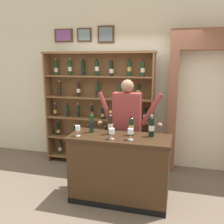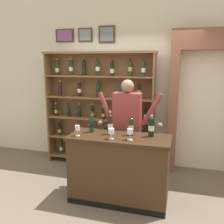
{
  "view_description": "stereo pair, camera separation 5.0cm",
  "coord_description": "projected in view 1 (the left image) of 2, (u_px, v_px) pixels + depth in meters",
  "views": [
    {
      "loc": [
        0.92,
        -3.25,
        2.0
      ],
      "look_at": [
        -0.03,
        0.29,
        1.25
      ],
      "focal_mm": 39.9,
      "sensor_mm": 36.0,
      "label": 1
    },
    {
      "loc": [
        0.97,
        -3.23,
        2.0
      ],
      "look_at": [
        -0.03,
        0.29,
        1.25
      ],
      "focal_mm": 39.9,
      "sensor_mm": 36.0,
      "label": 2
    }
  ],
  "objects": [
    {
      "name": "tasting_bottle_vin_santo",
      "position": [
        152.0,
        126.0,
        3.44
      ],
      "size": [
        0.08,
        0.08,
        0.31
      ],
      "color": "black",
      "rests_on": "tasting_counter"
    },
    {
      "name": "wine_shelf",
      "position": [
        99.0,
        106.0,
        4.75
      ],
      "size": [
        2.13,
        0.3,
        2.17
      ],
      "color": "brown",
      "rests_on": "ground"
    },
    {
      "name": "archway_doorway",
      "position": [
        209.0,
        93.0,
        4.39
      ],
      "size": [
        1.38,
        0.45,
        2.53
      ],
      "color": "brown",
      "rests_on": "ground"
    },
    {
      "name": "tasting_bottle_brunello",
      "position": [
        110.0,
        124.0,
        3.55
      ],
      "size": [
        0.07,
        0.07,
        0.34
      ],
      "color": "black",
      "rests_on": "tasting_counter"
    },
    {
      "name": "tasting_bottle_super_tuscan",
      "position": [
        92.0,
        123.0,
        3.65
      ],
      "size": [
        0.07,
        0.07,
        0.3
      ],
      "color": "#19381E",
      "rests_on": "tasting_counter"
    },
    {
      "name": "wine_glass_center",
      "position": [
        78.0,
        129.0,
        3.46
      ],
      "size": [
        0.07,
        0.07,
        0.15
      ],
      "color": "silver",
      "rests_on": "tasting_counter"
    },
    {
      "name": "shopkeeper",
      "position": [
        127.0,
        121.0,
        3.95
      ],
      "size": [
        1.05,
        0.22,
        1.73
      ],
      "color": "#2D3347",
      "rests_on": "ground"
    },
    {
      "name": "tasting_counter",
      "position": [
        119.0,
        169.0,
        3.57
      ],
      "size": [
        1.42,
        0.58,
        0.97
      ],
      "color": "#422B19",
      "rests_on": "ground"
    },
    {
      "name": "tasting_bottle_grappa",
      "position": [
        131.0,
        126.0,
        3.5
      ],
      "size": [
        0.07,
        0.07,
        0.29
      ],
      "color": "black",
      "rests_on": "tasting_counter"
    },
    {
      "name": "wine_glass_left",
      "position": [
        131.0,
        132.0,
        3.29
      ],
      "size": [
        0.08,
        0.08,
        0.15
      ],
      "color": "silver",
      "rests_on": "tasting_counter"
    },
    {
      "name": "wine_glass_spare",
      "position": [
        112.0,
        132.0,
        3.33
      ],
      "size": [
        0.08,
        0.08,
        0.15
      ],
      "color": "silver",
      "rests_on": "tasting_counter"
    },
    {
      "name": "ground_plane",
      "position": [
        109.0,
        198.0,
        3.71
      ],
      "size": [
        14.0,
        14.0,
        0.02
      ],
      "primitive_type": "cube",
      "color": "#6B5B4C"
    },
    {
      "name": "back_wall",
      "position": [
        130.0,
        72.0,
        4.81
      ],
      "size": [
        12.0,
        0.19,
        3.59
      ],
      "color": "beige",
      "rests_on": "ground"
    }
  ]
}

